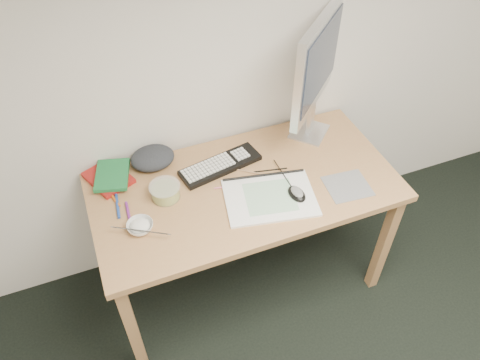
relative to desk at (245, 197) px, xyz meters
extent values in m
plane|color=silver|center=(0.35, 0.37, 0.63)|extent=(3.60, 0.00, 3.60)
cube|color=#AB7D4E|center=(-0.65, -0.30, -0.31)|extent=(0.05, 0.05, 0.71)
cube|color=#AB7D4E|center=(0.65, -0.30, -0.31)|extent=(0.05, 0.05, 0.71)
cube|color=#AB7D4E|center=(-0.65, 0.30, -0.31)|extent=(0.05, 0.05, 0.71)
cube|color=#AB7D4E|center=(0.65, 0.30, -0.31)|extent=(0.05, 0.05, 0.71)
cube|color=#AB7D4E|center=(0.00, 0.00, 0.06)|extent=(1.40, 0.70, 0.03)
cube|color=gray|center=(0.43, -0.18, 0.08)|extent=(0.21, 0.19, 0.00)
cube|color=white|center=(0.07, -0.12, 0.09)|extent=(0.45, 0.36, 0.01)
cube|color=black|center=(-0.07, 0.15, 0.09)|extent=(0.41, 0.20, 0.02)
cube|color=silver|center=(0.45, 0.23, 0.09)|extent=(0.25, 0.25, 0.01)
cube|color=silver|center=(0.45, 0.23, 0.18)|extent=(0.06, 0.06, 0.18)
cube|color=silver|center=(0.45, 0.23, 0.50)|extent=(0.42, 0.40, 0.44)
cube|color=black|center=(0.45, 0.23, 0.51)|extent=(0.36, 0.34, 0.35)
ellipsoid|color=black|center=(0.19, -0.15, 0.11)|extent=(0.08, 0.11, 0.04)
imported|color=white|center=(-0.50, -0.08, 0.10)|extent=(0.13, 0.13, 0.03)
cylinder|color=silver|center=(-0.51, -0.12, 0.12)|extent=(0.22, 0.14, 0.02)
cylinder|color=gold|center=(-0.36, 0.06, 0.12)|extent=(0.15, 0.15, 0.07)
cube|color=maroon|center=(-0.58, 0.26, 0.09)|extent=(0.23, 0.26, 0.02)
cube|color=#1A6B35|center=(-0.56, 0.25, 0.11)|extent=(0.20, 0.23, 0.02)
ellipsoid|color=#222429|center=(-0.36, 0.29, 0.12)|extent=(0.21, 0.19, 0.07)
cylinder|color=#DC6E88|center=(-0.05, 0.01, 0.09)|extent=(0.19, 0.04, 0.01)
cylinder|color=#A57E57|center=(0.02, 0.09, 0.09)|extent=(0.16, 0.12, 0.01)
cylinder|color=black|center=(0.15, 0.04, 0.09)|extent=(0.16, 0.04, 0.01)
cylinder|color=#1D419D|center=(-0.57, 0.08, 0.09)|extent=(0.03, 0.14, 0.01)
cylinder|color=#C05C16|center=(-0.58, 0.14, 0.09)|extent=(0.04, 0.13, 0.01)
cylinder|color=#712381|center=(-0.54, 0.01, 0.09)|extent=(0.02, 0.14, 0.01)
camera|label=1|loc=(-0.57, -1.39, 1.61)|focal=35.00mm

